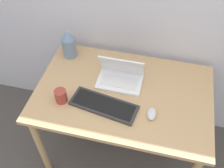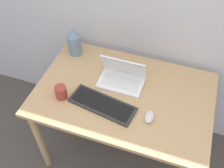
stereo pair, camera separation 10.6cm
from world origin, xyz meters
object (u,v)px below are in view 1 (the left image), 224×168
object	(u,v)px
mouse	(152,114)
vase	(69,44)
mug	(61,96)
laptop	(120,76)
keyboard	(104,105)

from	to	relation	value
mouse	vase	xyz separation A→B (m)	(-0.69, 0.42, 0.10)
mug	laptop	bearing A→B (deg)	38.14
vase	laptop	bearing A→B (deg)	-21.78
keyboard	mouse	bearing A→B (deg)	-0.15
laptop	vase	world-z (taller)	vase
vase	mug	distance (m)	0.45
laptop	keyboard	xyz separation A→B (m)	(-0.06, -0.24, -0.04)
vase	keyboard	bearing A→B (deg)	-47.79
vase	mug	world-z (taller)	vase
laptop	mouse	size ratio (longest dim) A/B	3.20
laptop	vase	distance (m)	0.47
keyboard	laptop	bearing A→B (deg)	77.29
keyboard	mug	distance (m)	0.28
mouse	mug	xyz separation A→B (m)	(-0.59, -0.02, 0.03)
laptop	mug	distance (m)	0.43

